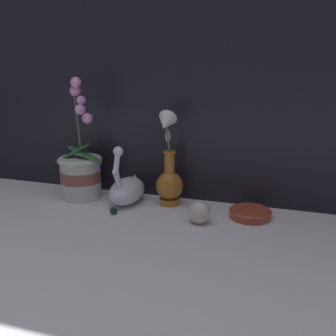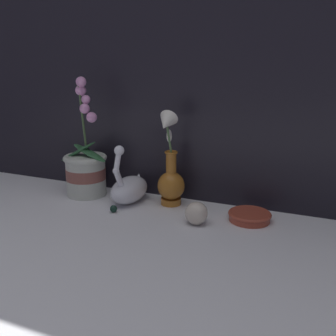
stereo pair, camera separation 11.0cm
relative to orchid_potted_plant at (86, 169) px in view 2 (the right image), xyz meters
name	(u,v)px [view 2 (the right image)]	position (x,y,z in m)	size (l,w,h in m)	color
ground_plane	(144,223)	(0.31, -0.16, -0.10)	(2.80, 2.80, 0.00)	white
window_backdrop	(178,25)	(0.31, 0.12, 0.50)	(2.80, 0.03, 1.20)	black
orchid_potted_plant	(86,169)	(0.00, 0.00, 0.00)	(0.21, 0.16, 0.43)	beige
swan_figurine	(130,188)	(0.18, 0.00, -0.05)	(0.11, 0.20, 0.22)	white
blue_vase	(170,175)	(0.33, 0.02, 0.01)	(0.09, 0.13, 0.33)	#B26B23
glass_sphere	(196,213)	(0.47, -0.10, -0.06)	(0.07, 0.07, 0.07)	beige
amber_dish	(250,216)	(0.61, -0.01, -0.08)	(0.13, 0.13, 0.03)	#A8422D
glass_bauble	(114,209)	(0.18, -0.11, -0.09)	(0.02, 0.02, 0.02)	#142D23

